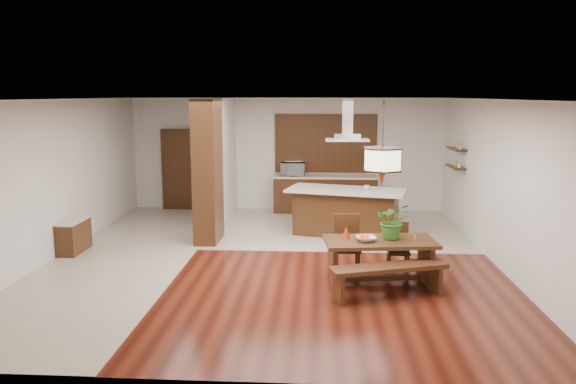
# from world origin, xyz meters

# --- Properties ---
(room_shell) EXTENTS (9.00, 9.04, 2.92)m
(room_shell) POSITION_xyz_m (0.00, 0.00, 2.06)
(room_shell) COLOR #38110A
(room_shell) RESTS_ON ground
(tile_hallway) EXTENTS (2.50, 9.00, 0.01)m
(tile_hallway) POSITION_xyz_m (-2.75, 0.00, 0.01)
(tile_hallway) COLOR #C3B3A2
(tile_hallway) RESTS_ON ground
(tile_kitchen) EXTENTS (5.50, 4.00, 0.01)m
(tile_kitchen) POSITION_xyz_m (1.25, 2.50, 0.01)
(tile_kitchen) COLOR #C3B3A2
(tile_kitchen) RESTS_ON ground
(soffit_band) EXTENTS (8.00, 9.00, 0.02)m
(soffit_band) POSITION_xyz_m (0.00, 0.00, 2.88)
(soffit_band) COLOR #3C1E0F
(soffit_band) RESTS_ON room_shell
(partition_pier) EXTENTS (0.45, 1.00, 2.90)m
(partition_pier) POSITION_xyz_m (-1.40, 1.20, 1.45)
(partition_pier) COLOR black
(partition_pier) RESTS_ON ground
(partition_stub) EXTENTS (0.18, 2.40, 2.90)m
(partition_stub) POSITION_xyz_m (-1.40, 3.30, 1.45)
(partition_stub) COLOR silver
(partition_stub) RESTS_ON ground
(hallway_console) EXTENTS (0.37, 0.88, 0.63)m
(hallway_console) POSITION_xyz_m (-3.81, 0.20, 0.32)
(hallway_console) COLOR black
(hallway_console) RESTS_ON ground
(hallway_doorway) EXTENTS (1.10, 0.20, 2.10)m
(hallway_doorway) POSITION_xyz_m (-2.70, 4.40, 1.05)
(hallway_doorway) COLOR black
(hallway_doorway) RESTS_ON ground
(rear_counter) EXTENTS (2.60, 0.62, 0.95)m
(rear_counter) POSITION_xyz_m (1.00, 4.20, 0.48)
(rear_counter) COLOR black
(rear_counter) RESTS_ON ground
(kitchen_window) EXTENTS (2.60, 0.08, 1.50)m
(kitchen_window) POSITION_xyz_m (1.00, 4.46, 1.75)
(kitchen_window) COLOR #A65C32
(kitchen_window) RESTS_ON room_shell
(shelf_lower) EXTENTS (0.26, 0.90, 0.04)m
(shelf_lower) POSITION_xyz_m (3.87, 2.60, 1.40)
(shelf_lower) COLOR black
(shelf_lower) RESTS_ON room_shell
(shelf_upper) EXTENTS (0.26, 0.90, 0.04)m
(shelf_upper) POSITION_xyz_m (3.87, 2.60, 1.80)
(shelf_upper) COLOR black
(shelf_upper) RESTS_ON room_shell
(dining_table) EXTENTS (1.82, 1.06, 0.72)m
(dining_table) POSITION_xyz_m (1.83, -1.28, 0.53)
(dining_table) COLOR black
(dining_table) RESTS_ON ground
(dining_bench) EXTENTS (1.81, 0.93, 0.50)m
(dining_bench) POSITION_xyz_m (1.91, -1.90, 0.25)
(dining_bench) COLOR black
(dining_bench) RESTS_ON ground
(dining_chair_left) EXTENTS (0.46, 0.46, 0.99)m
(dining_chair_left) POSITION_xyz_m (1.34, -0.80, 0.50)
(dining_chair_left) COLOR black
(dining_chair_left) RESTS_ON ground
(dining_chair_right) EXTENTS (0.38, 0.38, 0.85)m
(dining_chair_right) POSITION_xyz_m (2.20, -0.70, 0.42)
(dining_chair_right) COLOR black
(dining_chair_right) RESTS_ON ground
(pendant_lantern) EXTENTS (0.64, 0.64, 1.31)m
(pendant_lantern) POSITION_xyz_m (1.83, -1.28, 2.25)
(pendant_lantern) COLOR #F8EFBE
(pendant_lantern) RESTS_ON room_shell
(foliage_plant) EXTENTS (0.54, 0.47, 0.59)m
(foliage_plant) POSITION_xyz_m (2.03, -1.19, 1.02)
(foliage_plant) COLOR #2F6822
(foliage_plant) RESTS_ON dining_table
(fruit_bowl) EXTENTS (0.36, 0.36, 0.08)m
(fruit_bowl) POSITION_xyz_m (1.60, -1.37, 0.76)
(fruit_bowl) COLOR #BBADA4
(fruit_bowl) RESTS_ON dining_table
(napkin_cone) EXTENTS (0.13, 0.13, 0.20)m
(napkin_cone) POSITION_xyz_m (1.30, -1.22, 0.82)
(napkin_cone) COLOR #AD280C
(napkin_cone) RESTS_ON dining_table
(gold_ornament) EXTENTS (0.09, 0.09, 0.10)m
(gold_ornament) POSITION_xyz_m (2.35, -1.30, 0.77)
(gold_ornament) COLOR gold
(gold_ornament) RESTS_ON dining_table
(kitchen_island) EXTENTS (2.64, 1.64, 1.01)m
(kitchen_island) POSITION_xyz_m (1.43, 1.84, 0.52)
(kitchen_island) COLOR black
(kitchen_island) RESTS_ON ground
(range_hood) EXTENTS (0.90, 0.55, 0.87)m
(range_hood) POSITION_xyz_m (1.43, 1.84, 2.46)
(range_hood) COLOR silver
(range_hood) RESTS_ON room_shell
(island_cup) EXTENTS (0.14, 0.14, 0.09)m
(island_cup) POSITION_xyz_m (1.85, 1.75, 1.06)
(island_cup) COLOR silver
(island_cup) RESTS_ON kitchen_island
(microwave) EXTENTS (0.62, 0.43, 0.34)m
(microwave) POSITION_xyz_m (0.18, 4.18, 1.12)
(microwave) COLOR #B7B9BE
(microwave) RESTS_ON rear_counter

